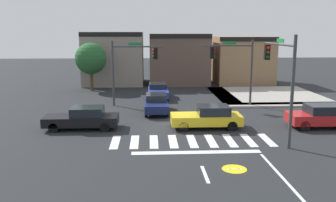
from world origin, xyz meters
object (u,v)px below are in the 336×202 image
Objects in this scene: car_black at (83,118)px; roadside_tree at (91,59)px; traffic_signal_northeast at (234,61)px; traffic_signal_southeast at (281,69)px; car_yellow at (208,117)px; car_blue at (158,91)px; car_red at (323,116)px; car_navy at (156,103)px; traffic_signal_northwest at (132,62)px.

car_black is 0.94× the size of roadside_tree.
car_black is (-11.25, -6.53, -3.07)m from traffic_signal_northeast.
traffic_signal_southeast is at bearing -53.29° from roadside_tree.
car_yellow is at bearing 55.53° from traffic_signal_southeast.
car_blue is at bearing -35.01° from traffic_signal_northeast.
car_red is at bearing -58.96° from traffic_signal_southeast.
car_red reaches higher than car_navy.
traffic_signal_northwest is at bearing -55.62° from car_yellow.
traffic_signal_southeast reaches higher than car_blue.
traffic_signal_southeast reaches higher than car_red.
traffic_signal_southeast is at bearing 166.77° from car_black.
traffic_signal_southeast is 5.64m from car_yellow.
car_yellow is at bearing 34.36° from car_navy.
car_red is (15.62, -0.49, 0.07)m from car_black.
car_blue is (-6.12, 4.29, -3.09)m from traffic_signal_northeast.
car_black is 1.13× the size of car_navy.
traffic_signal_northeast is 7.38m from car_navy.
car_navy is 0.92× the size of car_yellow.
traffic_signal_southeast reaches higher than car_navy.
car_yellow is at bearing 64.97° from traffic_signal_northeast.
car_navy is (1.94, -2.83, -2.98)m from traffic_signal_northwest.
traffic_signal_northeast is at bearing 3.48° from traffic_signal_southeast.
traffic_signal_northeast is 13.37m from car_black.
traffic_signal_southeast is at bearing 145.53° from car_yellow.
roadside_tree reaches higher than car_red.
traffic_signal_southeast is 12.61m from car_black.
traffic_signal_southeast is 1.45× the size of car_navy.
car_navy is at bearing -25.03° from car_red.
car_black is at bearing -1.79° from car_red.
traffic_signal_southeast reaches higher than car_yellow.
car_navy reaches higher than car_blue.
car_red is 0.96× the size of car_yellow.
car_black is 6.64m from car_navy.
traffic_signal_northeast reaches higher than traffic_signal_northwest.
car_yellow is at bearing 15.04° from car_blue.
traffic_signal_northeast is at bearing 107.13° from car_navy.
car_blue is 0.88× the size of roadside_tree.
car_navy is at bearing -58.79° from roadside_tree.
car_blue is 0.97× the size of car_yellow.
car_yellow is (-3.72, 2.55, -3.38)m from traffic_signal_southeast.
traffic_signal_northeast is at bearing -115.03° from car_yellow.
traffic_signal_southeast is 1.39× the size of car_red.
roadside_tree reaches higher than car_blue.
traffic_signal_northwest is at bearing -59.96° from roadside_tree.
traffic_signal_northwest is 1.23× the size of car_blue.
traffic_signal_northwest reaches higher than car_red.
car_blue is at bearing -74.96° from car_yellow.
traffic_signal_southeast is 5.56m from car_red.
traffic_signal_northwest is (-8.36, 0.85, -0.08)m from traffic_signal_northeast.
car_black is at bearing -1.58° from car_yellow.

